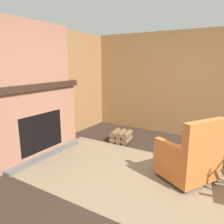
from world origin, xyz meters
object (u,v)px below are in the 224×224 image
object	(u,v)px
armchair	(190,159)
oil_lamp_vase	(11,78)
firewood_stack	(121,136)
storage_case	(57,76)

from	to	relation	value
armchair	oil_lamp_vase	world-z (taller)	oil_lamp_vase
firewood_stack	oil_lamp_vase	bearing A→B (deg)	-122.46
armchair	firewood_stack	distance (m)	1.87
armchair	storage_case	bearing A→B (deg)	26.94
storage_case	armchair	bearing A→B (deg)	-3.60
firewood_stack	storage_case	xyz separation A→B (m)	(-1.11, -0.73, 1.30)
armchair	firewood_stack	size ratio (longest dim) A/B	2.11
firewood_stack	storage_case	distance (m)	1.86
firewood_stack	oil_lamp_vase	distance (m)	2.46
oil_lamp_vase	storage_case	size ratio (longest dim) A/B	1.13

